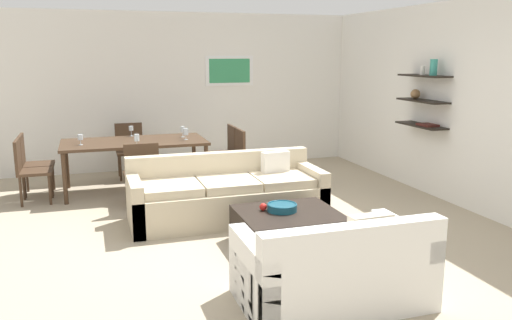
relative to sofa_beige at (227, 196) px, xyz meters
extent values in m
plane|color=tan|center=(0.09, -0.34, -0.29)|extent=(18.00, 18.00, 0.00)
cube|color=silver|center=(0.39, 3.19, 1.06)|extent=(8.40, 0.06, 2.70)
cube|color=white|center=(0.89, 3.15, 1.41)|extent=(0.88, 0.02, 0.53)
cube|color=#338C59|center=(0.89, 3.13, 1.41)|extent=(0.75, 0.01, 0.42)
cube|color=silver|center=(3.12, 0.26, 1.06)|extent=(0.06, 8.20, 2.70)
cube|color=black|center=(2.95, 0.32, 1.41)|extent=(0.28, 0.90, 0.02)
cube|color=black|center=(2.95, 0.32, 1.06)|extent=(0.28, 0.90, 0.02)
cube|color=black|center=(2.95, 0.32, 0.71)|extent=(0.28, 0.90, 0.02)
cylinder|color=teal|center=(2.95, 0.12, 1.53)|extent=(0.10, 0.10, 0.22)
sphere|color=olive|center=(2.95, 0.50, 1.14)|extent=(0.14, 0.14, 0.14)
cylinder|color=silver|center=(2.95, 0.37, 1.48)|extent=(0.07, 0.07, 0.12)
cube|color=#4C1E19|center=(2.95, 0.17, 0.74)|extent=(0.20, 0.28, 0.03)
cube|color=beige|center=(-0.01, -0.04, -0.08)|extent=(2.35, 0.90, 0.42)
cube|color=beige|center=(-0.01, 0.33, 0.31)|extent=(2.35, 0.16, 0.36)
cube|color=beige|center=(-1.11, -0.04, 0.01)|extent=(0.14, 0.90, 0.60)
cube|color=beige|center=(1.10, -0.04, 0.01)|extent=(0.14, 0.90, 0.60)
cube|color=beige|center=(-0.70, -0.08, 0.18)|extent=(0.67, 0.70, 0.10)
cube|color=beige|center=(-0.01, -0.08, 0.18)|extent=(0.67, 0.70, 0.10)
cube|color=beige|center=(0.68, -0.08, 0.18)|extent=(0.67, 0.70, 0.10)
cube|color=white|center=(0.68, 0.15, 0.31)|extent=(0.37, 0.16, 0.36)
cube|color=white|center=(0.26, -2.38, -0.08)|extent=(1.50, 0.90, 0.42)
cube|color=white|center=(0.26, -2.75, 0.31)|extent=(1.50, 0.16, 0.36)
cube|color=white|center=(0.94, -2.38, 0.01)|extent=(0.14, 0.90, 0.60)
cube|color=white|center=(-0.42, -2.38, 0.01)|extent=(0.14, 0.90, 0.60)
cube|color=white|center=(0.56, -2.34, 0.18)|extent=(0.59, 0.70, 0.10)
cube|color=white|center=(-0.05, -2.34, 0.18)|extent=(0.59, 0.70, 0.10)
cube|color=beige|center=(0.49, -2.57, 0.31)|extent=(0.36, 0.14, 0.36)
cube|color=black|center=(0.37, -1.11, -0.10)|extent=(1.04, 0.92, 0.38)
cylinder|color=navy|center=(0.32, -1.05, 0.12)|extent=(0.31, 0.31, 0.07)
torus|color=navy|center=(0.32, -1.05, 0.16)|extent=(0.32, 0.32, 0.02)
sphere|color=red|center=(0.14, -0.98, 0.13)|extent=(0.08, 0.08, 0.08)
cube|color=#422D1E|center=(-0.95, 1.74, 0.44)|extent=(2.06, 1.04, 0.04)
cylinder|color=#422D1E|center=(-1.92, 1.28, 0.06)|extent=(0.06, 0.06, 0.71)
cylinder|color=#422D1E|center=(0.03, 1.28, 0.06)|extent=(0.06, 0.06, 0.71)
cylinder|color=#422D1E|center=(-1.92, 2.20, 0.06)|extent=(0.06, 0.06, 0.71)
cylinder|color=#422D1E|center=(0.03, 2.20, 0.06)|extent=(0.06, 0.06, 0.71)
cube|color=#422D1E|center=(0.41, 1.98, 0.14)|extent=(0.44, 0.44, 0.04)
cube|color=#422D1E|center=(0.61, 1.98, 0.37)|extent=(0.04, 0.44, 0.43)
cylinder|color=#422D1E|center=(0.23, 2.16, -0.09)|extent=(0.04, 0.04, 0.41)
cylinder|color=#422D1E|center=(0.23, 1.80, -0.09)|extent=(0.04, 0.04, 0.41)
cylinder|color=#422D1E|center=(0.59, 2.16, -0.09)|extent=(0.04, 0.04, 0.41)
cylinder|color=#422D1E|center=(0.59, 1.80, -0.09)|extent=(0.04, 0.04, 0.41)
cube|color=#422D1E|center=(0.41, 1.51, 0.14)|extent=(0.44, 0.44, 0.04)
cube|color=#422D1E|center=(0.61, 1.51, 0.37)|extent=(0.04, 0.44, 0.43)
cylinder|color=#422D1E|center=(0.23, 1.69, -0.09)|extent=(0.04, 0.04, 0.41)
cylinder|color=#422D1E|center=(0.23, 1.33, -0.09)|extent=(0.04, 0.04, 0.41)
cylinder|color=#422D1E|center=(0.59, 1.69, -0.09)|extent=(0.04, 0.04, 0.41)
cylinder|color=#422D1E|center=(0.59, 1.33, -0.09)|extent=(0.04, 0.04, 0.41)
cube|color=#422D1E|center=(-0.95, 2.58, 0.14)|extent=(0.44, 0.44, 0.04)
cube|color=#422D1E|center=(-0.95, 2.78, 0.37)|extent=(0.44, 0.04, 0.43)
cylinder|color=#422D1E|center=(-1.13, 2.40, -0.09)|extent=(0.04, 0.04, 0.41)
cylinder|color=#422D1E|center=(-0.77, 2.40, -0.09)|extent=(0.04, 0.04, 0.41)
cylinder|color=#422D1E|center=(-1.13, 2.76, -0.09)|extent=(0.04, 0.04, 0.41)
cylinder|color=#422D1E|center=(-0.77, 2.76, -0.09)|extent=(0.04, 0.04, 0.41)
cube|color=#422D1E|center=(-0.95, 0.90, 0.14)|extent=(0.44, 0.44, 0.04)
cube|color=#422D1E|center=(-0.95, 0.70, 0.37)|extent=(0.44, 0.04, 0.43)
cylinder|color=#422D1E|center=(-0.77, 1.08, -0.09)|extent=(0.04, 0.04, 0.41)
cylinder|color=#422D1E|center=(-1.13, 1.08, -0.09)|extent=(0.04, 0.04, 0.41)
cylinder|color=#422D1E|center=(-0.77, 0.72, -0.09)|extent=(0.04, 0.04, 0.41)
cylinder|color=#422D1E|center=(-1.13, 0.72, -0.09)|extent=(0.04, 0.04, 0.41)
cube|color=#422D1E|center=(-2.30, 1.98, 0.14)|extent=(0.44, 0.44, 0.04)
cube|color=#422D1E|center=(-2.50, 1.98, 0.37)|extent=(0.04, 0.44, 0.43)
cylinder|color=#422D1E|center=(-2.12, 1.80, -0.09)|extent=(0.04, 0.04, 0.41)
cylinder|color=#422D1E|center=(-2.12, 2.16, -0.09)|extent=(0.04, 0.04, 0.41)
cylinder|color=#422D1E|center=(-2.48, 1.80, -0.09)|extent=(0.04, 0.04, 0.41)
cylinder|color=#422D1E|center=(-2.48, 2.16, -0.09)|extent=(0.04, 0.04, 0.41)
cube|color=#422D1E|center=(-2.30, 1.51, 0.14)|extent=(0.44, 0.44, 0.04)
cube|color=#422D1E|center=(-2.50, 1.51, 0.37)|extent=(0.04, 0.44, 0.43)
cylinder|color=#422D1E|center=(-2.12, 1.33, -0.09)|extent=(0.04, 0.04, 0.41)
cylinder|color=#422D1E|center=(-2.12, 1.69, -0.09)|extent=(0.04, 0.04, 0.41)
cylinder|color=#422D1E|center=(-2.48, 1.33, -0.09)|extent=(0.04, 0.04, 0.41)
cylinder|color=#422D1E|center=(-2.48, 1.69, -0.09)|extent=(0.04, 0.04, 0.41)
cylinder|color=silver|center=(-0.95, 2.20, 0.46)|extent=(0.06, 0.06, 0.01)
cylinder|color=silver|center=(-0.95, 2.20, 0.50)|extent=(0.01, 0.01, 0.08)
cylinder|color=silver|center=(-0.95, 2.20, 0.58)|extent=(0.07, 0.07, 0.07)
cylinder|color=silver|center=(-1.69, 1.62, 0.46)|extent=(0.06, 0.06, 0.01)
cylinder|color=silver|center=(-1.69, 1.62, 0.50)|extent=(0.01, 0.01, 0.07)
cylinder|color=silver|center=(-1.69, 1.62, 0.57)|extent=(0.07, 0.07, 0.08)
cylinder|color=silver|center=(-0.20, 1.87, 0.46)|extent=(0.06, 0.06, 0.01)
cylinder|color=silver|center=(-0.20, 1.87, 0.50)|extent=(0.01, 0.01, 0.08)
cylinder|color=silver|center=(-0.20, 1.87, 0.58)|extent=(0.06, 0.06, 0.08)
cylinder|color=silver|center=(-0.95, 1.28, 0.46)|extent=(0.06, 0.06, 0.01)
cylinder|color=silver|center=(-0.95, 1.28, 0.50)|extent=(0.01, 0.01, 0.06)
cylinder|color=silver|center=(-0.95, 1.28, 0.58)|extent=(0.07, 0.07, 0.10)
cylinder|color=silver|center=(-0.20, 1.62, 0.46)|extent=(0.06, 0.06, 0.01)
cylinder|color=silver|center=(-0.20, 1.62, 0.50)|extent=(0.01, 0.01, 0.07)
cylinder|color=silver|center=(-0.20, 1.62, 0.58)|extent=(0.07, 0.07, 0.10)
camera|label=1|loc=(-1.57, -6.04, 1.73)|focal=36.88mm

